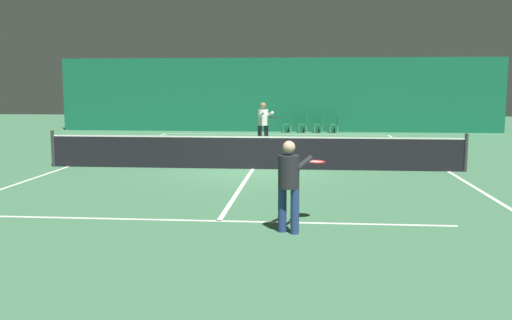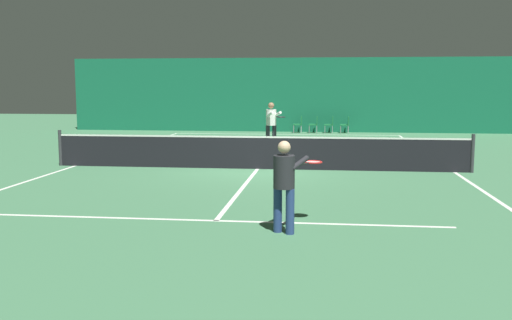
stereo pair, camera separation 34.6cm
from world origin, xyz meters
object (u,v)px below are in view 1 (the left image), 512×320
(player_near, at_px, (290,179))
(player_far, at_px, (263,121))
(tennis_net, at_px, (253,151))
(courtside_chair_2, at_px, (320,123))
(courtside_chair_0, at_px, (289,123))
(courtside_chair_3, at_px, (335,123))
(courtside_chair_1, at_px, (304,123))

(player_near, relative_size, player_far, 0.87)
(tennis_net, bearing_deg, courtside_chair_2, 80.43)
(player_far, xyz_separation_m, courtside_chair_0, (0.76, 7.13, -0.53))
(player_near, height_order, player_far, player_far)
(courtside_chair_2, relative_size, courtside_chair_3, 1.00)
(courtside_chair_0, xyz_separation_m, courtside_chair_1, (0.79, 0.00, 0.00))
(courtside_chair_0, xyz_separation_m, courtside_chair_2, (1.58, 0.00, 0.00))
(courtside_chair_2, bearing_deg, courtside_chair_1, -90.00)
(player_near, distance_m, courtside_chair_1, 20.12)
(player_far, relative_size, courtside_chair_3, 2.07)
(player_near, height_order, courtside_chair_0, player_near)
(tennis_net, height_order, courtside_chair_2, tennis_net)
(tennis_net, relative_size, player_near, 7.96)
(tennis_net, relative_size, player_far, 6.90)
(player_near, bearing_deg, courtside_chair_3, 23.24)
(tennis_net, distance_m, courtside_chair_1, 13.13)
(player_near, bearing_deg, tennis_net, 38.37)
(courtside_chair_2, bearing_deg, player_near, -2.63)
(tennis_net, bearing_deg, player_far, 91.40)
(courtside_chair_0, relative_size, courtside_chair_2, 1.00)
(tennis_net, distance_m, player_near, 7.18)
(player_far, xyz_separation_m, courtside_chair_2, (2.35, 7.13, -0.53))
(player_far, xyz_separation_m, courtside_chair_1, (1.55, 7.13, -0.53))
(courtside_chair_0, bearing_deg, tennis_net, -2.70)
(player_near, bearing_deg, courtside_chair_0, 30.00)
(player_near, xyz_separation_m, courtside_chair_0, (-0.66, 20.11, -0.39))
(tennis_net, distance_m, courtside_chair_2, 13.24)
(courtside_chair_0, bearing_deg, courtside_chair_3, 90.00)
(player_far, height_order, courtside_chair_3, player_far)
(courtside_chair_3, bearing_deg, courtside_chair_2, -90.00)
(player_far, height_order, courtside_chair_1, player_far)
(tennis_net, xyz_separation_m, courtside_chair_2, (2.20, 13.06, -0.03))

